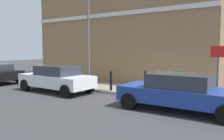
{
  "coord_description": "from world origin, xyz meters",
  "views": [
    {
      "loc": [
        -8.98,
        -4.21,
        2.3
      ],
      "look_at": [
        1.06,
        2.82,
        1.2
      ],
      "focal_mm": 37.44,
      "sensor_mm": 36.0,
      "label": 1
    }
  ],
  "objects_px": {
    "car_white": "(57,78)",
    "lamppost": "(88,33)",
    "utility_cabinet": "(179,83)",
    "bollard_far_kerb": "(111,80)",
    "car_blue": "(180,91)",
    "bollard_near_cabinet": "(145,80)",
    "street_sign": "(218,65)"
  },
  "relations": [
    {
      "from": "car_white",
      "to": "street_sign",
      "type": "xyz_separation_m",
      "value": [
        1.52,
        -7.71,
        0.92
      ]
    },
    {
      "from": "bollard_near_cabinet",
      "to": "street_sign",
      "type": "relative_size",
      "value": 0.45
    },
    {
      "from": "bollard_near_cabinet",
      "to": "street_sign",
      "type": "xyz_separation_m",
      "value": [
        -0.97,
        -3.69,
        0.96
      ]
    },
    {
      "from": "car_blue",
      "to": "bollard_near_cabinet",
      "type": "distance_m",
      "value": 3.69
    },
    {
      "from": "car_white",
      "to": "bollard_far_kerb",
      "type": "relative_size",
      "value": 4.15
    },
    {
      "from": "utility_cabinet",
      "to": "bollard_near_cabinet",
      "type": "bearing_deg",
      "value": 86.86
    },
    {
      "from": "car_blue",
      "to": "bollard_near_cabinet",
      "type": "bearing_deg",
      "value": -44.12
    },
    {
      "from": "utility_cabinet",
      "to": "bollard_far_kerb",
      "type": "bearing_deg",
      "value": 108.23
    },
    {
      "from": "car_white",
      "to": "utility_cabinet",
      "type": "bearing_deg",
      "value": -157.3
    },
    {
      "from": "bollard_near_cabinet",
      "to": "lamppost",
      "type": "xyz_separation_m",
      "value": [
        0.06,
        3.92,
        2.6
      ]
    },
    {
      "from": "car_blue",
      "to": "car_white",
      "type": "relative_size",
      "value": 1.05
    },
    {
      "from": "car_blue",
      "to": "bollard_far_kerb",
      "type": "distance_m",
      "value": 4.31
    },
    {
      "from": "bollard_far_kerb",
      "to": "lamppost",
      "type": "relative_size",
      "value": 0.18
    },
    {
      "from": "bollard_far_kerb",
      "to": "street_sign",
      "type": "distance_m",
      "value": 5.17
    },
    {
      "from": "utility_cabinet",
      "to": "lamppost",
      "type": "height_order",
      "value": "lamppost"
    },
    {
      "from": "bollard_far_kerb",
      "to": "lamppost",
      "type": "height_order",
      "value": "lamppost"
    },
    {
      "from": "car_blue",
      "to": "utility_cabinet",
      "type": "bearing_deg",
      "value": -71.07
    },
    {
      "from": "utility_cabinet",
      "to": "bollard_far_kerb",
      "type": "height_order",
      "value": "utility_cabinet"
    },
    {
      "from": "car_blue",
      "to": "car_white",
      "type": "height_order",
      "value": "car_white"
    },
    {
      "from": "bollard_near_cabinet",
      "to": "street_sign",
      "type": "distance_m",
      "value": 3.94
    },
    {
      "from": "car_white",
      "to": "bollard_far_kerb",
      "type": "xyz_separation_m",
      "value": [
        1.33,
        -2.64,
        -0.04
      ]
    },
    {
      "from": "bollard_near_cabinet",
      "to": "lamppost",
      "type": "relative_size",
      "value": 0.18
    },
    {
      "from": "utility_cabinet",
      "to": "car_white",
      "type": "bearing_deg",
      "value": 112.2
    },
    {
      "from": "car_blue",
      "to": "car_white",
      "type": "xyz_separation_m",
      "value": [
        0.01,
        6.73,
        0.01
      ]
    },
    {
      "from": "bollard_near_cabinet",
      "to": "lamppost",
      "type": "height_order",
      "value": "lamppost"
    },
    {
      "from": "street_sign",
      "to": "car_white",
      "type": "bearing_deg",
      "value": 101.12
    },
    {
      "from": "car_blue",
      "to": "street_sign",
      "type": "xyz_separation_m",
      "value": [
        1.53,
        -0.98,
        0.93
      ]
    },
    {
      "from": "car_blue",
      "to": "lamppost",
      "type": "distance_m",
      "value": 7.56
    },
    {
      "from": "utility_cabinet",
      "to": "lamppost",
      "type": "bearing_deg",
      "value": 88.41
    },
    {
      "from": "car_blue",
      "to": "lamppost",
      "type": "xyz_separation_m",
      "value": [
        2.56,
        6.64,
        2.57
      ]
    },
    {
      "from": "car_white",
      "to": "lamppost",
      "type": "height_order",
      "value": "lamppost"
    },
    {
      "from": "bollard_near_cabinet",
      "to": "lamppost",
      "type": "bearing_deg",
      "value": 89.13
    }
  ]
}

